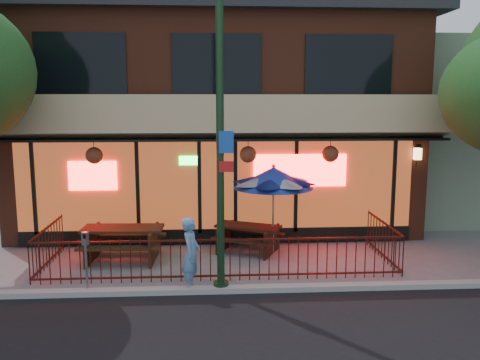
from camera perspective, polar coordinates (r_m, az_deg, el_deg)
The scene contains 11 objects.
ground at distance 11.51m, azimuth -2.19°, elevation -11.58°, with size 80.00×80.00×0.00m, color gray.
curb at distance 11.02m, azimuth -2.13°, elevation -12.20°, with size 80.00×0.25×0.12m, color #999993.
restaurant_building at distance 17.89m, azimuth -2.82°, elevation 9.23°, with size 12.96×9.49×8.05m.
neighbor_building at distance 20.68m, azimuth 23.10°, elevation 5.37°, with size 6.00×7.00×6.00m, color gray.
patio_fence at distance 11.78m, azimuth -2.27°, elevation -7.85°, with size 8.44×2.62×1.00m.
street_light at distance 10.42m, azimuth -2.23°, elevation 4.06°, with size 0.43×0.32×7.00m.
picnic_table_left at distance 13.29m, azimuth -13.01°, elevation -6.43°, with size 2.07×1.62×0.86m.
picnic_table_right at distance 13.69m, azimuth 0.92°, elevation -6.12°, with size 2.08×1.89×0.73m.
patio_umbrella at distance 13.23m, azimuth 3.78°, elevation 0.28°, with size 2.10×2.10×2.40m.
pedestrian at distance 10.93m, azimuth -5.51°, elevation -8.31°, with size 0.58×0.38×1.60m, color #5E8FBD.
parking_meter_near at distance 11.14m, azimuth -16.93°, elevation -7.77°, with size 0.15×0.13×1.34m.
Camera 1 is at (-0.23, -10.78, 4.04)m, focal length 38.00 mm.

